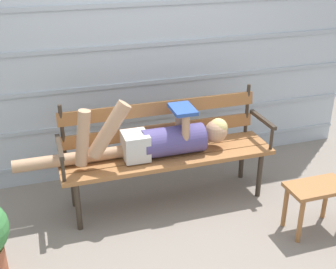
# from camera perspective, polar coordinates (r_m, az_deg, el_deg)

# --- Properties ---
(ground_plane) EXTENTS (12.00, 12.00, 0.00)m
(ground_plane) POSITION_cam_1_polar(r_m,az_deg,el_deg) (3.74, 0.38, -9.27)
(ground_plane) COLOR gray
(house_siding) EXTENTS (4.19, 0.08, 2.43)m
(house_siding) POSITION_cam_1_polar(r_m,az_deg,el_deg) (3.91, -3.04, 11.79)
(house_siding) COLOR #B2BCC6
(house_siding) RESTS_ON ground
(park_bench) EXTENTS (1.76, 0.45, 0.90)m
(park_bench) POSITION_cam_1_polar(r_m,az_deg,el_deg) (3.61, -0.32, -1.44)
(park_bench) COLOR #9E6638
(park_bench) RESTS_ON ground
(reclining_person) EXTENTS (1.73, 0.25, 0.54)m
(reclining_person) POSITION_cam_1_polar(r_m,az_deg,el_deg) (3.47, -1.85, -0.70)
(reclining_person) COLOR #514784
(footstool) EXTENTS (0.46, 0.26, 0.39)m
(footstool) POSITION_cam_1_polar(r_m,az_deg,el_deg) (3.48, 18.86, -7.53)
(footstool) COLOR #9E6638
(footstool) RESTS_ON ground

